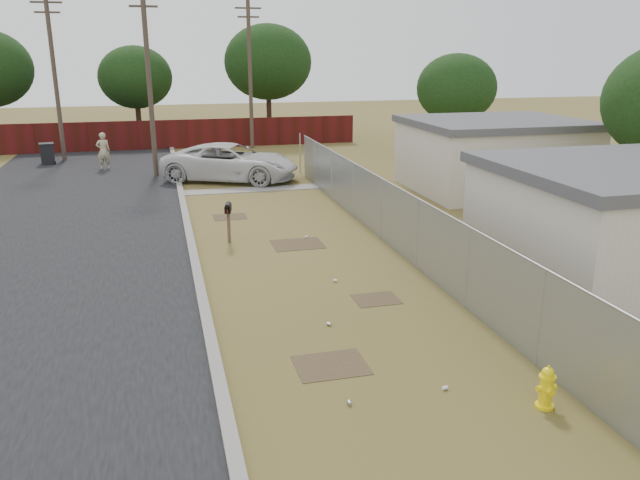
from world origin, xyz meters
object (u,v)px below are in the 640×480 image
object	(u,v)px
mailbox	(228,211)
pedestrian	(103,151)
fire_hydrant	(546,388)
pickup_truck	(231,162)
trash_bin	(47,153)

from	to	relation	value
mailbox	pedestrian	xyz separation A→B (m)	(-4.81, 14.78, -0.08)
fire_hydrant	pickup_truck	size ratio (longest dim) A/B	0.13
pedestrian	trash_bin	xyz separation A→B (m)	(-3.10, 2.31, -0.37)
pickup_truck	pedestrian	xyz separation A→B (m)	(-6.07, 4.69, 0.08)
fire_hydrant	mailbox	xyz separation A→B (m)	(-4.17, 11.14, 0.66)
fire_hydrant	pickup_truck	bearing A→B (deg)	97.81
fire_hydrant	pedestrian	distance (m)	27.44
mailbox	trash_bin	xyz separation A→B (m)	(-7.91, 17.09, -0.44)
pedestrian	fire_hydrant	bearing A→B (deg)	101.06
trash_bin	pickup_truck	bearing A→B (deg)	-37.36
fire_hydrant	pickup_truck	world-z (taller)	pickup_truck
mailbox	pickup_truck	xyz separation A→B (m)	(1.26, 10.09, -0.15)
trash_bin	fire_hydrant	bearing A→B (deg)	-66.83
mailbox	pedestrian	world-z (taller)	pedestrian
mailbox	pedestrian	bearing A→B (deg)	108.04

